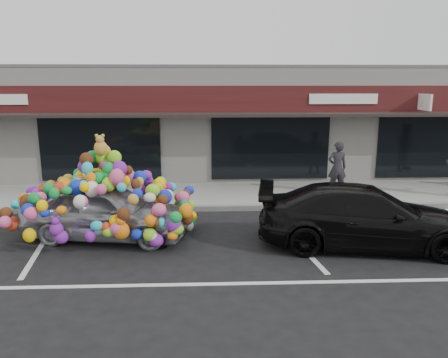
{
  "coord_description": "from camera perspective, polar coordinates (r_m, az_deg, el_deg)",
  "views": [
    {
      "loc": [
        0.72,
        -9.91,
        3.74
      ],
      "look_at": [
        1.18,
        1.4,
        1.21
      ],
      "focal_mm": 35.0,
      "sensor_mm": 36.0,
      "label": 1
    }
  ],
  "objects": [
    {
      "name": "ground",
      "position": [
        10.61,
        -6.14,
        -8.09
      ],
      "size": [
        90.0,
        90.0,
        0.0
      ],
      "primitive_type": "plane",
      "color": "black",
      "rests_on": "ground"
    },
    {
      "name": "shop_building",
      "position": [
        18.43,
        -4.61,
        7.67
      ],
      "size": [
        24.0,
        7.2,
        4.31
      ],
      "color": "white",
      "rests_on": "ground"
    },
    {
      "name": "sidewalk",
      "position": [
        14.4,
        -5.13,
        -2.18
      ],
      "size": [
        26.0,
        3.0,
        0.15
      ],
      "primitive_type": "cube",
      "color": "gray",
      "rests_on": "ground"
    },
    {
      "name": "kerb",
      "position": [
        12.96,
        -5.44,
        -3.87
      ],
      "size": [
        26.0,
        0.18,
        0.16
      ],
      "primitive_type": "cube",
      "color": "slate",
      "rests_on": "ground"
    },
    {
      "name": "parking_stripe_left",
      "position": [
        11.46,
        -22.38,
        -7.39
      ],
      "size": [
        0.73,
        4.37,
        0.01
      ],
      "primitive_type": "cube",
      "rotation": [
        0.0,
        0.0,
        0.14
      ],
      "color": "silver",
      "rests_on": "ground"
    },
    {
      "name": "parking_stripe_mid",
      "position": [
        10.97,
        8.81,
        -7.44
      ],
      "size": [
        0.73,
        4.37,
        0.01
      ],
      "primitive_type": "cube",
      "rotation": [
        0.0,
        0.0,
        0.14
      ],
      "color": "silver",
      "rests_on": "ground"
    },
    {
      "name": "lane_line",
      "position": [
        8.57,
        6.67,
        -13.32
      ],
      "size": [
        14.0,
        0.12,
        0.01
      ],
      "primitive_type": "cube",
      "color": "silver",
      "rests_on": "ground"
    },
    {
      "name": "toy_car",
      "position": [
        10.92,
        -15.2,
        -3.22
      ],
      "size": [
        2.91,
        4.51,
        2.48
      ],
      "rotation": [
        0.0,
        0.0,
        1.41
      ],
      "color": "#A6AAB0",
      "rests_on": "ground"
    },
    {
      "name": "black_sedan",
      "position": [
        10.57,
        17.89,
        -4.69
      ],
      "size": [
        2.73,
        5.12,
        1.41
      ],
      "primitive_type": "imported",
      "rotation": [
        0.0,
        0.0,
        1.41
      ],
      "color": "black",
      "rests_on": "ground"
    },
    {
      "name": "pedestrian_a",
      "position": [
        14.69,
        14.56,
        1.47
      ],
      "size": [
        0.63,
        0.42,
        1.7
      ],
      "primitive_type": "imported",
      "rotation": [
        0.0,
        0.0,
        3.15
      ],
      "color": "#222127",
      "rests_on": "sidewalk"
    }
  ]
}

